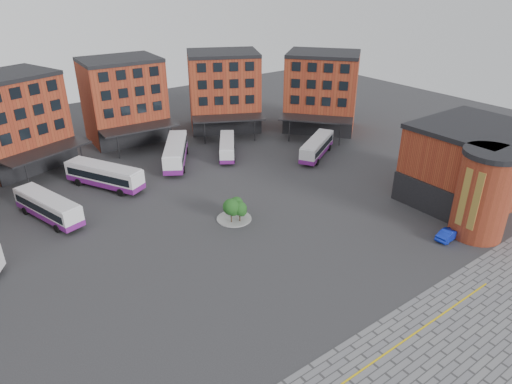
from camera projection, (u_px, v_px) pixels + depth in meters
ground at (282, 270)px, 47.86m from camera, size 160.00×160.00×0.00m
yellow_line at (405, 340)px, 38.82m from camera, size 26.00×0.15×0.02m
main_building at (100, 123)px, 69.68m from camera, size 94.14×42.48×14.60m
east_building at (471, 169)px, 58.63m from camera, size 17.40×15.40×10.60m
tree_island at (235, 208)px, 56.51m from camera, size 4.40×4.40×3.28m
bus_b at (48, 207)px, 56.81m from camera, size 5.74×11.69×3.21m
bus_c at (104, 175)px, 65.11m from camera, size 8.22×12.11×3.44m
bus_d at (176, 152)px, 73.17m from camera, size 9.20×12.30×3.58m
bus_e at (227, 147)px, 76.41m from camera, size 7.59×9.76×2.86m
bus_f at (317, 147)px, 75.96m from camera, size 10.96×7.77×3.14m
blue_car at (449, 234)px, 53.09m from camera, size 3.99×1.59×1.29m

